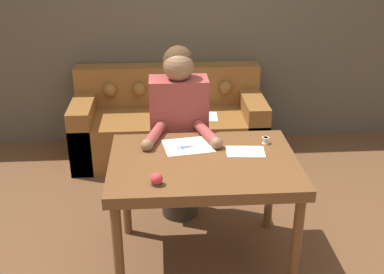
% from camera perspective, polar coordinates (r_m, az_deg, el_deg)
% --- Properties ---
extents(ground_plane, '(16.00, 16.00, 0.00)m').
position_cam_1_polar(ground_plane, '(3.39, 3.13, -14.21)').
color(ground_plane, brown).
extents(wall_back, '(8.00, 0.06, 2.60)m').
position_cam_1_polar(wall_back, '(4.75, 0.53, 14.58)').
color(wall_back, brown).
rests_on(wall_back, ground_plane).
extents(dining_table, '(1.16, 0.83, 0.77)m').
position_cam_1_polar(dining_table, '(3.00, 1.36, -4.17)').
color(dining_table, brown).
rests_on(dining_table, ground_plane).
extents(couch, '(1.78, 0.79, 0.83)m').
position_cam_1_polar(couch, '(4.64, -2.74, 1.45)').
color(couch, brown).
rests_on(couch, ground_plane).
extents(person, '(0.53, 0.61, 1.33)m').
position_cam_1_polar(person, '(3.51, -1.52, 0.35)').
color(person, '#33281E').
rests_on(person, ground_plane).
extents(pattern_paper_main, '(0.35, 0.30, 0.00)m').
position_cam_1_polar(pattern_paper_main, '(3.13, -0.49, -1.08)').
color(pattern_paper_main, beige).
rests_on(pattern_paper_main, dining_table).
extents(pattern_paper_offcut, '(0.25, 0.18, 0.00)m').
position_cam_1_polar(pattern_paper_offcut, '(3.07, 6.34, -1.73)').
color(pattern_paper_offcut, beige).
rests_on(pattern_paper_offcut, dining_table).
extents(scissors, '(0.20, 0.10, 0.01)m').
position_cam_1_polar(scissors, '(3.11, -0.64, -1.22)').
color(scissors, silver).
rests_on(scissors, dining_table).
extents(thread_spool, '(0.04, 0.04, 0.05)m').
position_cam_1_polar(thread_spool, '(3.20, 8.71, -0.39)').
color(thread_spool, beige).
rests_on(thread_spool, dining_table).
extents(pin_cushion, '(0.07, 0.07, 0.07)m').
position_cam_1_polar(pin_cushion, '(2.68, -4.22, -5.04)').
color(pin_cushion, '#4C3828').
rests_on(pin_cushion, dining_table).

